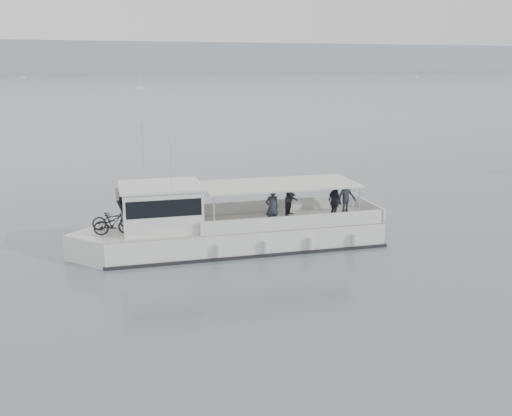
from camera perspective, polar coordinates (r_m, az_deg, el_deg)
name	(u,v)px	position (r m, az deg, el deg)	size (l,w,h in m)	color
ground	(189,249)	(23.43, -6.74, -4.07)	(1400.00, 1400.00, 0.00)	slate
headland	(61,57)	(581.87, -18.89, 14.05)	(1400.00, 90.00, 28.00)	#939EA8
tour_boat	(218,228)	(23.08, -3.85, -2.01)	(12.80, 4.00, 5.33)	silver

